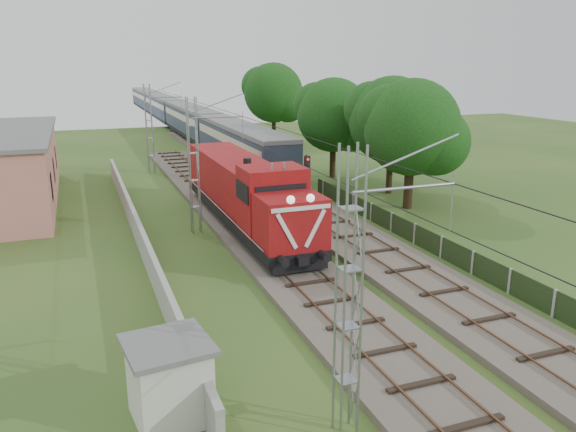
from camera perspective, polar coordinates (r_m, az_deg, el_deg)
name	(u,v)px	position (r m, az deg, el deg)	size (l,w,h in m)	color
ground	(325,303)	(24.18, 3.74, -8.81)	(140.00, 140.00, 0.00)	#294D1D
track_main	(271,249)	(30.17, -1.73, -3.38)	(4.20, 70.00, 0.45)	#6B6054
track_side	(277,191)	(43.58, -1.08, 2.54)	(4.20, 80.00, 0.45)	#6B6054
catenary	(195,166)	(33.16, -9.46, 5.04)	(3.31, 70.00, 8.00)	gray
boundary_wall	(136,226)	(33.43, -15.19, -1.03)	(0.25, 40.00, 1.50)	#9E9E99
fence	(442,247)	(30.23, 15.34, -3.08)	(0.12, 32.00, 1.20)	black
locomotive	(245,191)	(33.88, -4.34, 2.52)	(3.20, 18.29, 4.65)	black
coach_rake	(175,112)	(87.03, -11.36, 10.33)	(3.14, 93.82, 3.63)	black
signal_post	(307,179)	(33.17, 1.91, 3.74)	(0.51, 0.40, 4.64)	black
relay_hut	(170,380)	(16.87, -11.95, -16.00)	(2.58, 2.58, 2.40)	beige
tree_a	(413,129)	(39.18, 12.58, 8.67)	(6.86, 6.53, 8.89)	#322614
tree_b	(393,121)	(43.63, 10.62, 9.47)	(6.88, 6.55, 8.92)	#322614
tree_c	(335,116)	(49.10, 4.75, 10.10)	(6.66, 6.34, 8.63)	#322614
tree_d	(274,93)	(70.05, -1.40, 12.34)	(7.57, 7.21, 9.81)	#322614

